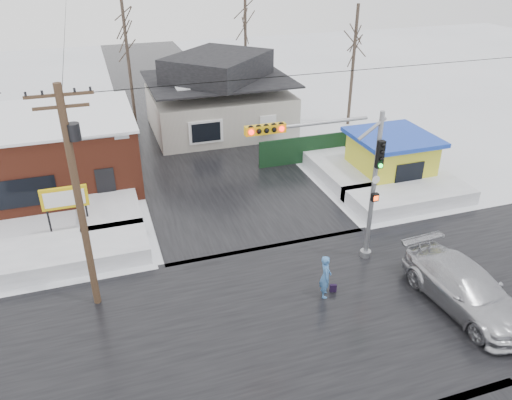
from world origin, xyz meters
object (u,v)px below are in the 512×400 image
object	(u,v)px
pedestrian	(325,277)
traffic_signal	(343,172)
utility_pole	(79,190)
car	(465,288)
marquee_sign	(65,199)
kiosk	(391,157)

from	to	relation	value
pedestrian	traffic_signal	bearing A→B (deg)	-16.20
traffic_signal	utility_pole	size ratio (longest dim) A/B	0.78
utility_pole	car	bearing A→B (deg)	-19.29
traffic_signal	pedestrian	world-z (taller)	traffic_signal
car	pedestrian	bearing A→B (deg)	150.79
marquee_sign	kiosk	size ratio (longest dim) A/B	0.55
kiosk	car	world-z (taller)	kiosk
marquee_sign	car	xyz separation A→B (m)	(14.94, -10.85, -1.07)
traffic_signal	car	xyz separation A→B (m)	(3.51, -4.32, -3.69)
utility_pole	marquee_sign	size ratio (longest dim) A/B	3.53
utility_pole	marquee_sign	world-z (taller)	utility_pole
traffic_signal	utility_pole	distance (m)	10.39
kiosk	car	bearing A→B (deg)	-107.42
pedestrian	car	xyz separation A→B (m)	(5.00, -2.33, -0.10)
marquee_sign	pedestrian	world-z (taller)	marquee_sign
marquee_sign	car	distance (m)	18.49
marquee_sign	kiosk	world-z (taller)	kiosk
pedestrian	car	bearing A→B (deg)	-94.32
traffic_signal	utility_pole	world-z (taller)	utility_pole
marquee_sign	traffic_signal	bearing A→B (deg)	-29.72
traffic_signal	kiosk	bearing A→B (deg)	44.84
kiosk	pedestrian	bearing A→B (deg)	-133.51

